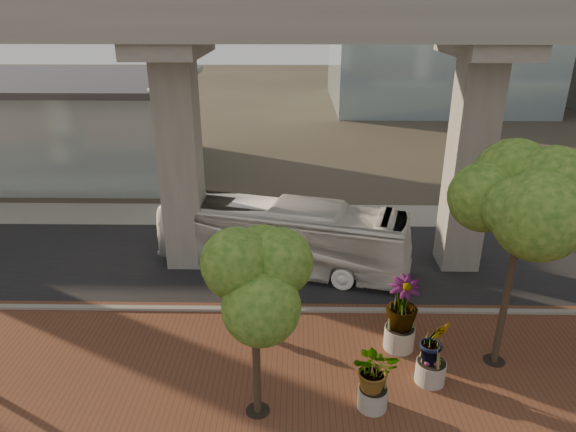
{
  "coord_description": "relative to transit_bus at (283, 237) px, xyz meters",
  "views": [
    {
      "loc": [
        -1.16,
        -18.58,
        10.92
      ],
      "look_at": [
        -1.49,
        0.5,
        2.91
      ],
      "focal_mm": 32.0,
      "sensor_mm": 36.0,
      "label": 1
    }
  ],
  "objects": [
    {
      "name": "ground",
      "position": [
        1.73,
        -1.51,
        -1.52
      ],
      "size": [
        160.0,
        160.0,
        0.0
      ],
      "primitive_type": "plane",
      "color": "#353026",
      "rests_on": "ground"
    },
    {
      "name": "asphalt_road",
      "position": [
        1.73,
        0.49,
        -1.5
      ],
      "size": [
        90.0,
        8.0,
        0.04
      ],
      "primitive_type": "cube",
      "color": "black",
      "rests_on": "ground"
    },
    {
      "name": "curb_strip",
      "position": [
        1.73,
        -3.51,
        -1.44
      ],
      "size": [
        70.0,
        0.25,
        0.16
      ],
      "primitive_type": "cube",
      "color": "gray",
      "rests_on": "ground"
    },
    {
      "name": "far_sidewalk",
      "position": [
        1.73,
        5.99,
        -1.49
      ],
      "size": [
        90.0,
        3.0,
        0.06
      ],
      "primitive_type": "cube",
      "color": "gray",
      "rests_on": "ground"
    },
    {
      "name": "transit_viaduct",
      "position": [
        1.73,
        0.49,
        5.76
      ],
      "size": [
        72.0,
        5.6,
        12.4
      ],
      "color": "gray",
      "rests_on": "ground"
    },
    {
      "name": "station_pavilion",
      "position": [
        -18.27,
        14.49,
        1.69
      ],
      "size": [
        23.0,
        13.0,
        6.3
      ],
      "color": "#A8BBC0",
      "rests_on": "ground"
    },
    {
      "name": "transit_bus",
      "position": [
        0.0,
        0.0,
        0.0
      ],
      "size": [
        11.22,
        5.38,
        3.05
      ],
      "primitive_type": "imported",
      "rotation": [
        0.0,
        0.0,
        1.3
      ],
      "color": "white",
      "rests_on": "ground"
    },
    {
      "name": "fire_hydrant",
      "position": [
        -0.46,
        -5.25,
        -0.99
      ],
      "size": [
        0.49,
        0.44,
        0.99
      ],
      "color": "maroon",
      "rests_on": "ground"
    },
    {
      "name": "planter_front",
      "position": [
        2.8,
        -8.47,
        -0.19
      ],
      "size": [
        1.9,
        1.9,
        2.09
      ],
      "color": "#A9A198",
      "rests_on": "ground"
    },
    {
      "name": "planter_right",
      "position": [
        4.07,
        -5.68,
        0.15
      ],
      "size": [
        2.49,
        2.49,
        2.66
      ],
      "color": "#AFAA9E",
      "rests_on": "ground"
    },
    {
      "name": "planter_left",
      "position": [
        4.73,
        -7.34,
        -0.1
      ],
      "size": [
        2.04,
        2.04,
        2.24
      ],
      "color": "#ADAA9C",
      "rests_on": "ground"
    },
    {
      "name": "street_tree_near_west",
      "position": [
        -0.49,
        -8.68,
        2.92
      ],
      "size": [
        3.64,
        3.64,
        6.06
      ],
      "color": "#423225",
      "rests_on": "ground"
    },
    {
      "name": "street_tree_near_east",
      "position": [
        7.08,
        -6.34,
        3.8
      ],
      "size": [
        3.89,
        3.89,
        7.05
      ],
      "color": "#423225",
      "rests_on": "ground"
    },
    {
      "name": "streetlamp_west",
      "position": [
        -6.11,
        4.56,
        2.74
      ],
      "size": [
        0.36,
        1.06,
        7.29
      ],
      "color": "#333339",
      "rests_on": "ground"
    },
    {
      "name": "streetlamp_east",
      "position": [
        9.15,
        4.06,
        2.7
      ],
      "size": [
        0.36,
        1.05,
        7.23
      ],
      "color": "#323338",
      "rests_on": "ground"
    }
  ]
}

